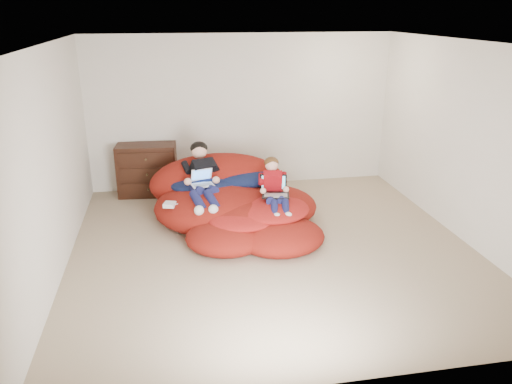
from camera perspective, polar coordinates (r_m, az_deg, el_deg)
name	(u,v)px	position (r m, az deg, el deg)	size (l,w,h in m)	color
room_shell	(273,231)	(6.30, 1.90, -4.52)	(5.10, 5.10, 2.77)	tan
dresser	(147,170)	(8.22, -12.31, 2.50)	(0.96, 0.56, 0.83)	black
beanbag_pile	(235,204)	(7.04, -2.46, -1.35)	(2.36, 2.40, 0.94)	maroon
cream_pillow	(203,167)	(7.52, -6.08, 2.83)	(0.41, 0.26, 0.26)	white
older_boy	(201,174)	(7.00, -6.26, 2.04)	(0.43, 1.18, 0.72)	black
younger_boy	(274,185)	(6.74, 2.11, 0.75)	(0.32, 0.87, 0.63)	#AB0F16
laptop_white	(202,180)	(6.93, -6.18, 1.33)	(0.33, 0.34, 0.21)	white
laptop_black	(275,189)	(6.74, 2.14, 0.29)	(0.41, 0.40, 0.26)	black
power_adapter	(170,205)	(6.69, -9.84, -1.43)	(0.15, 0.15, 0.05)	white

